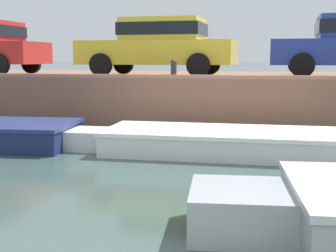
{
  "coord_description": "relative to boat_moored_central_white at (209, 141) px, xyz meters",
  "views": [
    {
      "loc": [
        0.68,
        -1.75,
        1.91
      ],
      "look_at": [
        -0.34,
        3.2,
        1.18
      ],
      "focal_mm": 50.0,
      "sensor_mm": 36.0,
      "label": 1
    }
  ],
  "objects": [
    {
      "name": "ground_plane",
      "position": [
        0.39,
        -2.95,
        -0.24
      ],
      "size": [
        400.0,
        400.0,
        0.0
      ],
      "primitive_type": "plane",
      "color": "#384C47"
    },
    {
      "name": "far_quay_wall",
      "position": [
        0.39,
        4.63,
        0.48
      ],
      "size": [
        60.0,
        6.0,
        1.44
      ],
      "primitive_type": "cube",
      "color": "brown",
      "rests_on": "ground"
    },
    {
      "name": "far_wall_coping",
      "position": [
        0.39,
        1.75,
        1.23
      ],
      "size": [
        60.0,
        0.24,
        0.08
      ],
      "primitive_type": "cube",
      "color": "#9F6C52",
      "rests_on": "far_quay_wall"
    },
    {
      "name": "boat_moored_central_white",
      "position": [
        0.0,
        0.0,
        0.0
      ],
      "size": [
        5.55,
        1.87,
        0.49
      ],
      "color": "white",
      "rests_on": "ground"
    },
    {
      "name": "car_left_inner_yellow",
      "position": [
        -1.79,
        3.43,
        2.04
      ],
      "size": [
        4.31,
        2.11,
        1.54
      ],
      "color": "yellow",
      "rests_on": "far_quay_wall"
    },
    {
      "name": "mooring_bollard_mid",
      "position": [
        -1.1,
        1.88,
        1.43
      ],
      "size": [
        0.15,
        0.15,
        0.45
      ],
      "color": "#2D2B28",
      "rests_on": "far_quay_wall"
    }
  ]
}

